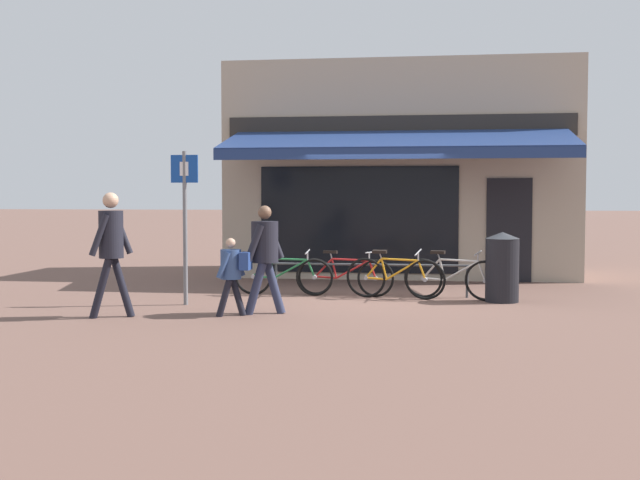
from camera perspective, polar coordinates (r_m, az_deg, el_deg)
ground_plane at (r=13.82m, az=3.57°, el=-4.10°), size 160.00×160.00×0.00m
shop_front at (r=18.02m, az=5.78°, el=4.88°), size 7.44×5.00×4.57m
bike_rack_rail at (r=13.97m, az=3.58°, el=-2.07°), size 3.43×0.04×0.57m
bicycle_green at (r=14.05m, az=-2.62°, el=-2.52°), size 1.74×0.52×0.80m
bicycle_red at (r=13.99m, az=1.78°, el=-2.55°), size 1.73×0.52×0.79m
bicycle_orange at (r=13.63m, az=5.35°, el=-2.64°), size 1.71×0.60×0.85m
bicycle_silver at (r=13.67m, az=9.46°, el=-2.67°), size 1.70×0.67×0.83m
pedestrian_adult at (r=11.83m, az=-3.95°, el=-0.62°), size 0.59×0.62×1.62m
pedestrian_child at (r=11.68m, az=-6.21°, el=-2.00°), size 0.50×0.48×1.15m
pedestrian_second_adult at (r=11.84m, az=-14.63°, el=-0.05°), size 0.60×0.58×1.81m
litter_bin at (r=13.52m, az=12.83°, el=-1.88°), size 0.56×0.56×1.15m
parking_sign at (r=12.95m, az=-9.59°, el=2.03°), size 0.44×0.07×2.46m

